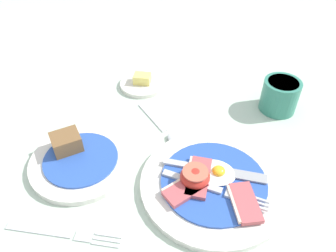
# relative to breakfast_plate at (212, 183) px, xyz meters

# --- Properties ---
(ground_plane) EXTENTS (3.00, 3.00, 0.00)m
(ground_plane) POSITION_rel_breakfast_plate_xyz_m (-0.10, -0.00, -0.01)
(ground_plane) COLOR #B7CCB7
(breakfast_plate) EXTENTS (0.26, 0.26, 0.04)m
(breakfast_plate) POSITION_rel_breakfast_plate_xyz_m (0.00, 0.00, 0.00)
(breakfast_plate) COLOR silver
(breakfast_plate) RESTS_ON ground_plane
(bread_plate) EXTENTS (0.19, 0.19, 0.05)m
(bread_plate) POSITION_rel_breakfast_plate_xyz_m (-0.25, -0.03, 0.00)
(bread_plate) COLOR silver
(bread_plate) RESTS_ON ground_plane
(sugar_cup) EXTENTS (0.08, 0.08, 0.07)m
(sugar_cup) POSITION_rel_breakfast_plate_xyz_m (0.08, 0.26, 0.03)
(sugar_cup) COLOR #337F6B
(sugar_cup) RESTS_ON ground_plane
(butter_dish) EXTENTS (0.11, 0.11, 0.03)m
(butter_dish) POSITION_rel_breakfast_plate_xyz_m (-0.24, 0.24, -0.00)
(butter_dish) COLOR silver
(butter_dish) RESTS_ON ground_plane
(teaspoon_by_saucer) EXTENTS (0.16, 0.13, 0.01)m
(teaspoon_by_saucer) POSITION_rel_breakfast_plate_xyz_m (-0.11, 0.09, -0.01)
(teaspoon_by_saucer) COLOR silver
(teaspoon_by_saucer) RESTS_ON ground_plane
(fork_on_cloth) EXTENTS (0.18, 0.05, 0.01)m
(fork_on_cloth) POSITION_rel_breakfast_plate_xyz_m (-0.20, -0.17, -0.01)
(fork_on_cloth) COLOR silver
(fork_on_cloth) RESTS_ON ground_plane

